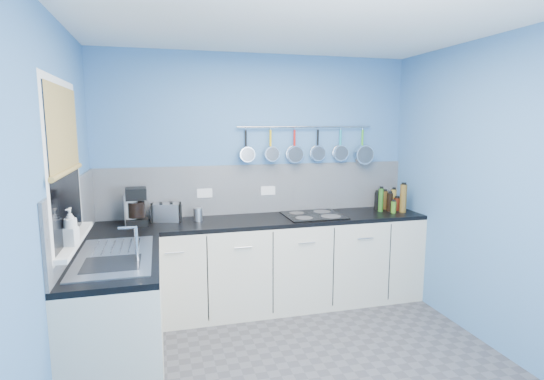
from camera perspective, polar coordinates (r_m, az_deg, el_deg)
name	(u,v)px	position (r m, az deg, el deg)	size (l,w,h in m)	color
floor	(305,374)	(3.42, 4.40, -23.34)	(3.20, 3.00, 0.02)	#47474C
ceiling	(309,14)	(2.98, 5.02, 22.42)	(3.20, 3.00, 0.02)	white
wall_back	(258,179)	(4.38, -1.92, 1.50)	(3.20, 0.02, 2.50)	teal
wall_front	(451,285)	(1.65, 22.82, -11.60)	(3.20, 0.02, 2.50)	teal
wall_left	(51,219)	(2.85, -27.49, -3.46)	(0.02, 3.00, 2.50)	teal
wall_right	(500,196)	(3.80, 28.25, -0.69)	(0.02, 3.00, 2.50)	teal
backsplash_back	(258,189)	(4.37, -1.85, 0.16)	(3.20, 0.02, 0.50)	#9B9DA2
backsplash_left	(75,215)	(3.45, -24.89, -3.02)	(0.02, 1.80, 0.50)	#9B9DA2
cabinet_run_back	(265,265)	(4.27, -0.91, -10.00)	(3.20, 0.60, 0.86)	beige
worktop_back	(265,220)	(4.15, -0.93, -4.11)	(3.20, 0.60, 0.04)	black
cabinet_run_left	(118,320)	(3.34, -19.90, -16.09)	(0.60, 1.20, 0.86)	beige
worktop_left	(115,259)	(3.18, -20.33, -8.70)	(0.60, 1.20, 0.04)	black
window_frame	(64,164)	(3.10, -26.07, 3.15)	(0.01, 1.00, 1.10)	white
window_glass	(65,164)	(3.09, -25.98, 3.15)	(0.01, 0.90, 1.00)	black
bamboo_blind	(64,129)	(3.08, -26.11, 7.32)	(0.01, 0.90, 0.55)	#A68B47
window_sill	(74,240)	(3.18, -25.00, -6.11)	(0.10, 0.98, 0.03)	white
sink_unit	(114,256)	(3.17, -20.35, -8.29)	(0.50, 0.95, 0.01)	silver
mixer_tap	(136,244)	(2.95, -17.70, -6.87)	(0.12, 0.08, 0.26)	silver
socket_left	(205,193)	(4.28, -9.01, -0.41)	(0.15, 0.01, 0.09)	white
socket_right	(268,191)	(4.39, -0.54, -0.07)	(0.15, 0.01, 0.09)	white
pot_rail	(306,127)	(4.43, 4.61, 8.43)	(0.02, 0.02, 1.45)	silver
soap_bottle_a	(71,227)	(2.97, -25.38, -4.46)	(0.09, 0.09, 0.24)	white
soap_bottle_b	(71,232)	(2.97, -25.36, -5.13)	(0.08, 0.08, 0.17)	white
paper_towel	(131,211)	(4.05, -18.35, -2.63)	(0.12, 0.12, 0.27)	white
coffee_maker	(136,207)	(4.03, -17.71, -2.15)	(0.19, 0.21, 0.34)	black
toaster	(166,212)	(4.14, -13.97, -2.92)	(0.26, 0.15, 0.17)	silver
canister	(198,214)	(4.10, -9.88, -3.22)	(0.09, 0.09, 0.12)	silver
hob	(313,215)	(4.28, 5.56, -3.39)	(0.57, 0.50, 0.01)	black
pan_0	(246,144)	(4.25, -3.51, 6.12)	(0.15, 0.11, 0.34)	silver
pan_1	(271,144)	(4.31, -0.18, 6.17)	(0.15, 0.10, 0.34)	silver
pan_2	(295,145)	(4.38, 3.05, 6.04)	(0.18, 0.07, 0.37)	silver
pan_3	(318,144)	(4.47, 6.17, 6.14)	(0.16, 0.05, 0.35)	silver
pan_4	(341,144)	(4.56, 9.16, 6.11)	(0.17, 0.06, 0.36)	silver
pan_5	(362,145)	(4.67, 12.02, 5.86)	(0.21, 0.10, 0.40)	silver
condiment_0	(394,199)	(4.78, 15.97, -1.18)	(0.06, 0.06, 0.21)	olive
condiment_1	(385,200)	(4.74, 14.86, -1.32)	(0.06, 0.06, 0.20)	brown
condiment_2	(377,201)	(4.68, 13.93, -1.43)	(0.06, 0.06, 0.19)	black
condiment_3	(397,204)	(4.70, 16.38, -1.85)	(0.07, 0.07, 0.14)	#4C190C
condiment_4	(390,202)	(4.64, 15.49, -1.58)	(0.06, 0.06, 0.19)	black
condiment_5	(381,200)	(4.60, 14.38, -1.30)	(0.05, 0.05, 0.24)	#265919
condiment_6	(403,198)	(4.62, 17.17, -1.08)	(0.07, 0.07, 0.29)	brown
condiment_7	(394,207)	(4.57, 15.97, -2.23)	(0.05, 0.05, 0.12)	#3F721E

